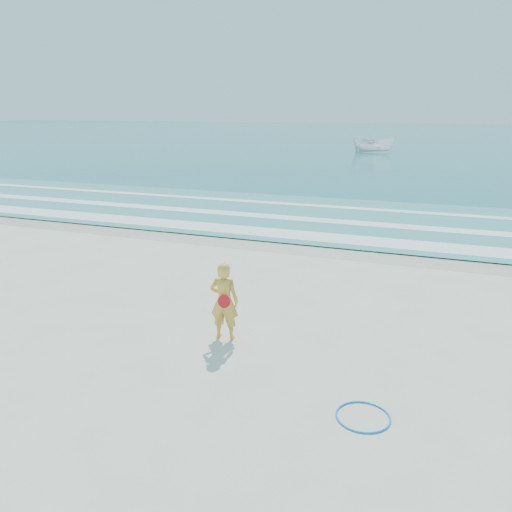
% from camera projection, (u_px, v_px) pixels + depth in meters
% --- Properties ---
extents(ground, '(400.00, 400.00, 0.00)m').
position_uv_depth(ground, '(161.00, 357.00, 9.63)').
color(ground, silver).
rests_on(ground, ground).
extents(wet_sand, '(400.00, 2.40, 0.00)m').
position_uv_depth(wet_sand, '(294.00, 245.00, 17.71)').
color(wet_sand, '#B2A893').
rests_on(wet_sand, ground).
extents(ocean, '(400.00, 190.00, 0.04)m').
position_uv_depth(ocean, '(426.00, 134.00, 103.85)').
color(ocean, '#19727F').
rests_on(ocean, ground).
extents(shallow, '(400.00, 10.00, 0.01)m').
position_uv_depth(shallow, '(327.00, 217.00, 22.18)').
color(shallow, '#59B7AD').
rests_on(shallow, ocean).
extents(foam_near, '(400.00, 1.40, 0.01)m').
position_uv_depth(foam_near, '(304.00, 235.00, 18.86)').
color(foam_near, white).
rests_on(foam_near, shallow).
extents(foam_mid, '(400.00, 0.90, 0.01)m').
position_uv_depth(foam_mid, '(322.00, 220.00, 21.46)').
color(foam_mid, white).
rests_on(foam_mid, shallow).
extents(foam_far, '(400.00, 0.60, 0.01)m').
position_uv_depth(foam_far, '(338.00, 207.00, 24.42)').
color(foam_far, white).
rests_on(foam_far, shallow).
extents(hoop, '(1.10, 1.10, 0.03)m').
position_uv_depth(hoop, '(363.00, 417.00, 7.74)').
color(hoop, '#0C81E9').
rests_on(hoop, ground).
extents(boat, '(5.27, 2.83, 1.93)m').
position_uv_depth(boat, '(374.00, 144.00, 56.17)').
color(boat, white).
rests_on(boat, ocean).
extents(woman, '(0.64, 0.46, 1.65)m').
position_uv_depth(woman, '(224.00, 301.00, 10.24)').
color(woman, gold).
rests_on(woman, ground).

